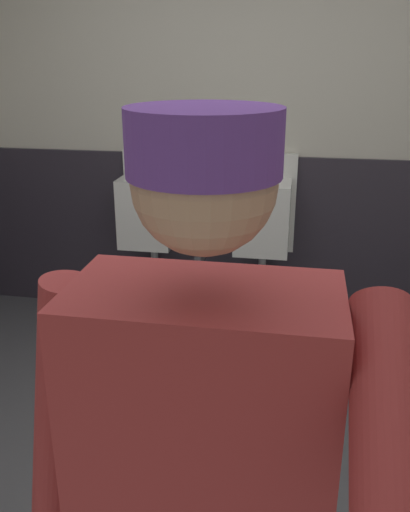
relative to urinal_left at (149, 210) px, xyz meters
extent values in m
cube|color=#4C4C51|center=(0.63, -1.67, -0.80)|extent=(4.71, 4.26, 0.04)
cube|color=beige|center=(0.63, 0.22, 0.51)|extent=(4.71, 0.12, 2.58)
cube|color=#2D2833|center=(0.63, 0.14, -0.21)|extent=(4.11, 0.03, 1.13)
cube|color=white|center=(0.00, 0.13, 0.05)|extent=(0.40, 0.05, 0.65)
cube|color=white|center=(0.00, -0.04, 0.00)|extent=(0.34, 0.30, 0.45)
cylinder|color=#B7BABF|center=(0.00, 0.12, 0.34)|extent=(0.04, 0.04, 0.24)
cylinder|color=#B7BABF|center=(0.00, 0.09, -0.50)|extent=(0.05, 0.05, 0.55)
cube|color=white|center=(0.75, 0.13, 0.05)|extent=(0.40, 0.05, 0.65)
cube|color=white|center=(0.75, -0.04, 0.00)|extent=(0.34, 0.30, 0.45)
cylinder|color=#B7BABF|center=(0.75, 0.12, 0.34)|extent=(0.04, 0.04, 0.24)
cylinder|color=#B7BABF|center=(0.75, 0.09, -0.50)|extent=(0.05, 0.05, 0.55)
cube|color=#4C4C51|center=(0.38, -0.07, 0.17)|extent=(0.04, 0.40, 0.90)
cube|color=maroon|center=(0.84, -2.64, 0.34)|extent=(0.43, 0.24, 0.62)
cylinder|color=maroon|center=(0.58, -2.64, 0.37)|extent=(0.17, 0.09, 0.56)
cylinder|color=maroon|center=(1.10, -2.87, 0.49)|extent=(0.09, 0.50, 0.39)
sphere|color=tan|center=(0.84, -2.64, 0.81)|extent=(0.21, 0.21, 0.21)
cylinder|color=#60388C|center=(0.84, -2.64, 0.87)|extent=(0.22, 0.22, 0.09)
camera|label=1|loc=(0.98, -3.40, 0.99)|focal=38.72mm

